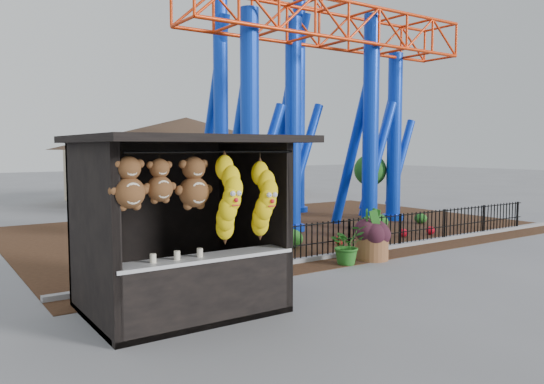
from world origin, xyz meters
TOP-DOWN VIEW (x-y plane):
  - ground at (0.00, 0.00)m, footprint 120.00×120.00m
  - mulch_bed at (4.00, 8.00)m, footprint 18.00×12.00m
  - curb at (4.00, 3.00)m, footprint 18.00×0.18m
  - prize_booth at (-3.03, 0.90)m, footprint 3.50×3.40m
  - picket_fence at (4.90, 3.00)m, footprint 12.20×0.06m
  - roller_coaster at (5.12, 8.23)m, footprint 11.00×6.37m
  - terracotta_planter at (2.92, 2.26)m, footprint 1.08×1.08m
  - planter_foliage at (2.92, 2.26)m, footprint 0.70×0.70m
  - potted_plant at (1.99, 2.21)m, footprint 0.92×0.81m
  - landscaping at (4.42, 5.50)m, footprint 8.57×3.28m
  - pavilion at (6.00, 20.00)m, footprint 15.00×15.00m

SIDE VIEW (x-z plane):
  - ground at x=0.00m, z-range 0.00..0.00m
  - mulch_bed at x=4.00m, z-range 0.00..0.02m
  - curb at x=4.00m, z-range 0.00..0.12m
  - terracotta_planter at x=2.92m, z-range 0.00..0.60m
  - landscaping at x=4.42m, z-range -0.03..0.68m
  - picket_fence at x=4.90m, z-range 0.00..1.00m
  - potted_plant at x=1.99m, z-range 0.00..1.00m
  - planter_foliage at x=2.92m, z-range 0.60..1.24m
  - prize_booth at x=-3.03m, z-range -0.02..3.10m
  - pavilion at x=6.00m, z-range 0.67..5.47m
  - roller_coaster at x=5.12m, z-range 1.03..11.85m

